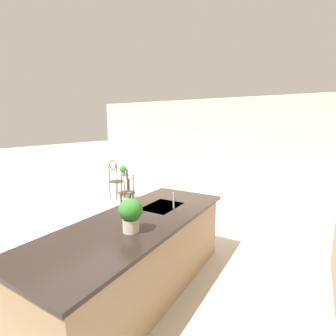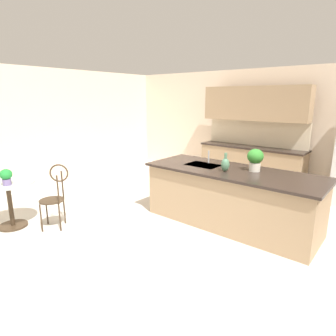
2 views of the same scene
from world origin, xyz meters
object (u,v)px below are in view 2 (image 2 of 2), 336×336
at_px(chair_near_window, 55,193).
at_px(potted_plant_counter_near, 255,159).
at_px(bistro_table, 10,200).
at_px(potted_plant_on_table, 6,176).
at_px(vase_on_counter, 225,164).

xyz_separation_m(chair_near_window, potted_plant_counter_near, (2.37, 2.03, 0.55)).
bearing_deg(chair_near_window, potted_plant_counter_near, 40.62).
distance_m(bistro_table, chair_near_window, 0.75).
bearing_deg(potted_plant_counter_near, potted_plant_on_table, -138.11).
height_order(bistro_table, chair_near_window, chair_near_window).
height_order(bistro_table, vase_on_counter, vase_on_counter).
distance_m(potted_plant_on_table, vase_on_counter, 3.34).
xyz_separation_m(bistro_table, potted_plant_counter_near, (2.95, 2.48, 0.67)).
relative_size(chair_near_window, vase_on_counter, 3.62).
bearing_deg(vase_on_counter, chair_near_window, -139.34).
bearing_deg(chair_near_window, vase_on_counter, 40.66).
bearing_deg(potted_plant_counter_near, bistro_table, -139.96).
xyz_separation_m(chair_near_window, potted_plant_on_table, (-0.45, -0.50, 0.31)).
bearing_deg(bistro_table, potted_plant_on_table, -21.07).
bearing_deg(potted_plant_on_table, chair_near_window, 47.75).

